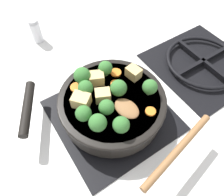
# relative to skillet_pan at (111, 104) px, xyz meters

# --- Properties ---
(ground_plane) EXTENTS (2.40, 2.40, 0.00)m
(ground_plane) POSITION_rel_skillet_pan_xyz_m (0.00, 0.00, -0.06)
(ground_plane) COLOR silver
(front_burner_grate) EXTENTS (0.31, 0.31, 0.03)m
(front_burner_grate) POSITION_rel_skillet_pan_xyz_m (0.00, 0.00, -0.05)
(front_burner_grate) COLOR black
(front_burner_grate) RESTS_ON ground_plane
(rear_burner_grate) EXTENTS (0.31, 0.31, 0.03)m
(rear_burner_grate) POSITION_rel_skillet_pan_xyz_m (0.00, 0.36, -0.05)
(rear_burner_grate) COLOR black
(rear_burner_grate) RESTS_ON ground_plane
(skillet_pan) EXTENTS (0.31, 0.38, 0.06)m
(skillet_pan) POSITION_rel_skillet_pan_xyz_m (0.00, 0.00, 0.00)
(skillet_pan) COLOR black
(skillet_pan) RESTS_ON front_burner_grate
(wooden_spoon) EXTENTS (0.21, 0.23, 0.02)m
(wooden_spoon) POSITION_rel_skillet_pan_xyz_m (0.13, 0.03, 0.03)
(wooden_spoon) COLOR olive
(wooden_spoon) RESTS_ON skillet_pan
(tofu_cube_center_large) EXTENTS (0.04, 0.05, 0.03)m
(tofu_cube_center_large) POSITION_rel_skillet_pan_xyz_m (-0.06, -0.00, 0.04)
(tofu_cube_center_large) COLOR #DBB770
(tofu_cube_center_large) RESTS_ON skillet_pan
(tofu_cube_near_handle) EXTENTS (0.05, 0.05, 0.03)m
(tofu_cube_near_handle) POSITION_rel_skillet_pan_xyz_m (-0.02, -0.07, 0.04)
(tofu_cube_near_handle) COLOR #DBB770
(tofu_cube_near_handle) RESTS_ON skillet_pan
(tofu_cube_east_chunk) EXTENTS (0.04, 0.05, 0.03)m
(tofu_cube_east_chunk) POSITION_rel_skillet_pan_xyz_m (-0.01, -0.02, 0.04)
(tofu_cube_east_chunk) COLOR #DBB770
(tofu_cube_east_chunk) RESTS_ON skillet_pan
(tofu_cube_west_chunk) EXTENTS (0.04, 0.04, 0.03)m
(tofu_cube_west_chunk) POSITION_rel_skillet_pan_xyz_m (-0.03, 0.09, 0.04)
(tofu_cube_west_chunk) COLOR #DBB770
(tofu_cube_west_chunk) RESTS_ON skillet_pan
(broccoli_floret_near_spoon) EXTENTS (0.04, 0.04, 0.04)m
(broccoli_floret_near_spoon) POSITION_rel_skillet_pan_xyz_m (0.03, -0.03, 0.05)
(broccoli_floret_near_spoon) COLOR #709956
(broccoli_floret_near_spoon) RESTS_ON skillet_pan
(broccoli_floret_center_top) EXTENTS (0.04, 0.04, 0.05)m
(broccoli_floret_center_top) POSITION_rel_skillet_pan_xyz_m (-0.04, -0.05, 0.05)
(broccoli_floret_center_top) COLOR #709956
(broccoli_floret_center_top) RESTS_ON skillet_pan
(broccoli_floret_east_rim) EXTENTS (0.04, 0.04, 0.05)m
(broccoli_floret_east_rim) POSITION_rel_skillet_pan_xyz_m (-0.00, 0.02, 0.05)
(broccoli_floret_east_rim) COLOR #709956
(broccoli_floret_east_rim) RESTS_ON skillet_pan
(broccoli_floret_west_rim) EXTENTS (0.04, 0.04, 0.05)m
(broccoli_floret_west_rim) POSITION_rel_skillet_pan_xyz_m (0.06, -0.07, 0.05)
(broccoli_floret_west_rim) COLOR #709956
(broccoli_floret_west_rim) RESTS_ON skillet_pan
(broccoli_floret_north_edge) EXTENTS (0.04, 0.04, 0.05)m
(broccoli_floret_north_edge) POSITION_rel_skillet_pan_xyz_m (0.02, -0.09, 0.05)
(broccoli_floret_north_edge) COLOR #709956
(broccoli_floret_north_edge) RESTS_ON skillet_pan
(broccoli_floret_south_cluster) EXTENTS (0.04, 0.04, 0.05)m
(broccoli_floret_south_cluster) POSITION_rel_skillet_pan_xyz_m (0.04, 0.09, 0.05)
(broccoli_floret_south_cluster) COLOR #709956
(broccoli_floret_south_cluster) RESTS_ON skillet_pan
(broccoli_floret_mid_floret) EXTENTS (0.04, 0.04, 0.05)m
(broccoli_floret_mid_floret) POSITION_rel_skillet_pan_xyz_m (-0.07, 0.03, 0.05)
(broccoli_floret_mid_floret) COLOR #709956
(broccoli_floret_mid_floret) RESTS_ON skillet_pan
(broccoli_floret_small_inner) EXTENTS (0.04, 0.04, 0.05)m
(broccoli_floret_small_inner) POSITION_rel_skillet_pan_xyz_m (-0.08, -0.03, 0.05)
(broccoli_floret_small_inner) COLOR #709956
(broccoli_floret_small_inner) RESTS_ON skillet_pan
(broccoli_floret_tall_stem) EXTENTS (0.04, 0.04, 0.05)m
(broccoli_floret_tall_stem) POSITION_rel_skillet_pan_xyz_m (0.09, -0.03, 0.05)
(broccoli_floret_tall_stem) COLOR #709956
(broccoli_floret_tall_stem) RESTS_ON skillet_pan
(carrot_slice_orange_thin) EXTENTS (0.03, 0.03, 0.01)m
(carrot_slice_orange_thin) POSITION_rel_skillet_pan_xyz_m (-0.06, 0.06, 0.03)
(carrot_slice_orange_thin) COLOR orange
(carrot_slice_orange_thin) RESTS_ON skillet_pan
(carrot_slice_near_center) EXTENTS (0.03, 0.03, 0.01)m
(carrot_slice_near_center) POSITION_rel_skillet_pan_xyz_m (-0.08, -0.06, 0.03)
(carrot_slice_near_center) COLOR orange
(carrot_slice_near_center) RESTS_ON skillet_pan
(carrot_slice_edge_slice) EXTENTS (0.03, 0.03, 0.01)m
(carrot_slice_edge_slice) POSITION_rel_skillet_pan_xyz_m (-0.03, 0.03, 0.03)
(carrot_slice_edge_slice) COLOR orange
(carrot_slice_edge_slice) RESTS_ON skillet_pan
(carrot_slice_under_broccoli) EXTENTS (0.03, 0.03, 0.01)m
(carrot_slice_under_broccoli) POSITION_rel_skillet_pan_xyz_m (0.09, 0.06, 0.03)
(carrot_slice_under_broccoli) COLOR orange
(carrot_slice_under_broccoli) RESTS_ON skillet_pan
(salt_shaker) EXTENTS (0.04, 0.04, 0.09)m
(salt_shaker) POSITION_rel_skillet_pan_xyz_m (-0.42, -0.05, -0.02)
(salt_shaker) COLOR white
(salt_shaker) RESTS_ON ground_plane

